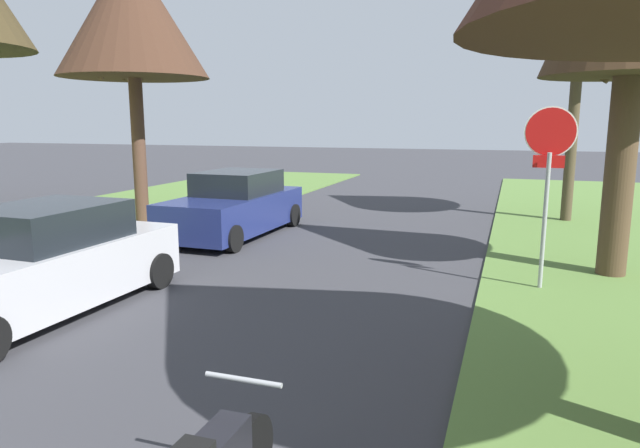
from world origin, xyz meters
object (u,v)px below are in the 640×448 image
street_tree_left_mid_b (131,15)px  parked_sedan_silver (40,264)px  stop_sign_far (549,158)px  parked_sedan_navy (235,206)px

street_tree_left_mid_b → parked_sedan_silver: (3.02, -6.53, -4.75)m
stop_sign_far → parked_sedan_navy: stop_sign_far is taller
stop_sign_far → street_tree_left_mid_b: 10.97m
stop_sign_far → street_tree_left_mid_b: size_ratio=0.42×
street_tree_left_mid_b → stop_sign_far: bearing=-16.7°
parked_sedan_silver → stop_sign_far: bearing=26.7°
street_tree_left_mid_b → parked_sedan_navy: (3.05, -0.46, -4.75)m
street_tree_left_mid_b → parked_sedan_silver: 8.63m
street_tree_left_mid_b → parked_sedan_silver: street_tree_left_mid_b is taller
parked_sedan_navy → street_tree_left_mid_b: bearing=171.5°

